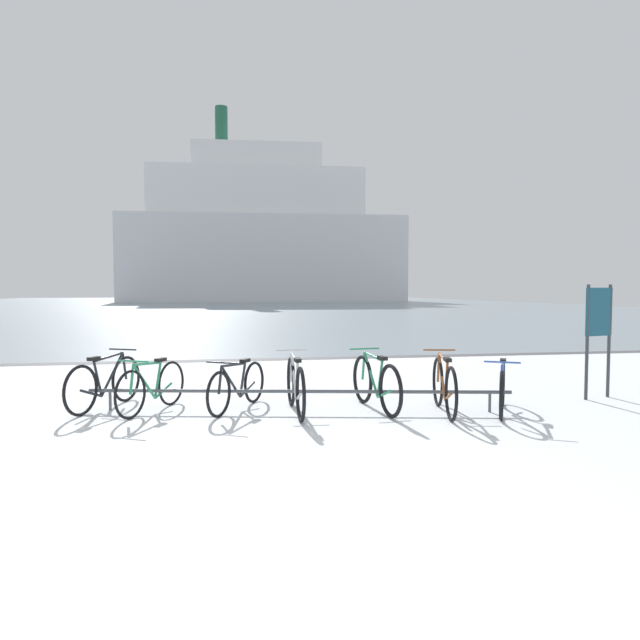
{
  "coord_description": "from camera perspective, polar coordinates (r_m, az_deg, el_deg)",
  "views": [
    {
      "loc": [
        -0.08,
        -3.73,
        1.7
      ],
      "look_at": [
        1.46,
        5.15,
        1.22
      ],
      "focal_mm": 31.83,
      "sensor_mm": 36.0,
      "label": 1
    }
  ],
  "objects": [
    {
      "name": "bicycle_3",
      "position": [
        7.84,
        -2.48,
        -6.64
      ],
      "size": [
        0.46,
        1.76,
        0.84
      ],
      "color": "black",
      "rests_on": "ground"
    },
    {
      "name": "info_sign",
      "position": [
        9.82,
        26.22,
        -0.21
      ],
      "size": [
        0.54,
        0.19,
        1.78
      ],
      "color": "#33383D",
      "rests_on": "ground"
    },
    {
      "name": "bicycle_5",
      "position": [
        8.02,
        12.37,
        -6.48
      ],
      "size": [
        0.5,
        1.66,
        0.84
      ],
      "color": "black",
      "rests_on": "ground"
    },
    {
      "name": "bicycle_4",
      "position": [
        8.09,
        5.61,
        -6.36
      ],
      "size": [
        0.46,
        1.74,
        0.84
      ],
      "color": "black",
      "rests_on": "ground"
    },
    {
      "name": "bicycle_2",
      "position": [
        8.15,
        -8.31,
        -6.6
      ],
      "size": [
        0.86,
        1.48,
        0.74
      ],
      "color": "black",
      "rests_on": "ground"
    },
    {
      "name": "bike_rack",
      "position": [
        7.99,
        -2.19,
        -7.24
      ],
      "size": [
        5.81,
        1.2,
        0.31
      ],
      "color": "#4C5156",
      "rests_on": "ground"
    },
    {
      "name": "ferry_ship",
      "position": [
        82.52,
        -5.83,
        8.27
      ],
      "size": [
        40.27,
        12.25,
        27.39
      ],
      "color": "silver",
      "rests_on": "ground"
    },
    {
      "name": "bicycle_6",
      "position": [
        8.26,
        17.85,
        -6.52
      ],
      "size": [
        0.82,
        1.44,
        0.77
      ],
      "color": "black",
      "rests_on": "ground"
    },
    {
      "name": "bicycle_0",
      "position": [
        8.71,
        -20.81,
        -5.92
      ],
      "size": [
        0.79,
        1.57,
        0.82
      ],
      "color": "black",
      "rests_on": "ground"
    },
    {
      "name": "ground",
      "position": [
        57.66,
        -9.75,
        1.31
      ],
      "size": [
        80.0,
        132.0,
        0.08
      ],
      "color": "silver"
    },
    {
      "name": "bicycle_1",
      "position": [
        8.26,
        -16.55,
        -6.45
      ],
      "size": [
        0.79,
        1.43,
        0.77
      ],
      "color": "black",
      "rests_on": "ground"
    }
  ]
}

